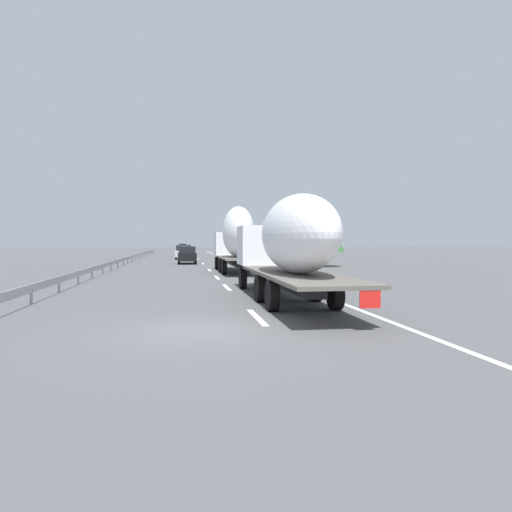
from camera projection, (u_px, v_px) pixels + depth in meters
ground_plane at (185, 263)px, 51.88m from camera, size 260.00×260.00×0.00m
lane_stripe_0 at (257, 317)px, 14.65m from camera, size 3.20×0.20×0.01m
lane_stripe_1 at (227, 287)px, 24.14m from camera, size 3.20×0.20×0.01m
lane_stripe_2 at (217, 277)px, 30.74m from camera, size 3.20×0.20×0.01m
lane_stripe_3 at (209, 270)px, 38.73m from camera, size 3.20×0.20×0.01m
lane_stripe_4 at (203, 264)px, 49.82m from camera, size 3.20×0.20×0.01m
lane_stripe_5 at (198, 259)px, 63.21m from camera, size 3.20×0.20×0.01m
lane_stripe_6 at (196, 257)px, 71.89m from camera, size 3.20×0.20×0.01m
lane_stripe_7 at (196, 256)px, 73.92m from camera, size 3.20×0.20×0.01m
lane_stripe_8 at (195, 256)px, 78.17m from camera, size 3.20×0.20×0.01m
lane_stripe_9 at (192, 253)px, 97.38m from camera, size 3.20×0.20×0.01m
edge_line_right at (231, 261)px, 57.68m from camera, size 110.00×0.20×0.01m
truck_lead at (236, 237)px, 35.48m from camera, size 12.05×2.55×4.86m
truck_trailing at (288, 242)px, 18.33m from camera, size 14.33×2.55×4.01m
car_red_compact at (182, 248)px, 98.92m from camera, size 4.21×1.76×1.87m
car_yellow_coupe at (185, 250)px, 74.80m from camera, size 4.50×1.91×1.81m
car_silver_hatch at (182, 252)px, 62.25m from camera, size 4.09×1.90×1.83m
car_black_suv at (187, 255)px, 49.67m from camera, size 4.65×1.92×1.83m
road_sign at (245, 244)px, 53.97m from camera, size 0.10×0.90×2.99m
tree_0 at (252, 230)px, 82.65m from camera, size 2.51×2.51×6.96m
tree_1 at (270, 234)px, 74.66m from camera, size 3.72×3.72×5.79m
tree_2 at (325, 229)px, 44.29m from camera, size 3.59×3.59×5.71m
guardrail_median at (132, 257)px, 53.88m from camera, size 94.00×0.10×0.76m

